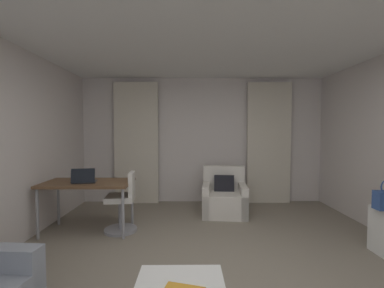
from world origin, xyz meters
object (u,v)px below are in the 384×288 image
at_px(desk_chair, 123,205).
at_px(laptop, 84,180).
at_px(desk, 88,186).
at_px(armchair, 224,198).

bearing_deg(desk_chair, laptop, -170.70).
bearing_deg(desk, desk_chair, -0.15).
relative_size(desk, desk_chair, 1.45).
bearing_deg(armchair, desk_chair, -153.42).
distance_m(armchair, laptop, 2.39).
distance_m(armchair, desk_chair, 1.81).
bearing_deg(desk, armchair, 20.73).
xyz_separation_m(armchair, desk, (-2.14, -0.81, 0.40)).
height_order(armchair, desk, armchair).
xyz_separation_m(desk, desk_chair, (0.52, -0.00, -0.29)).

